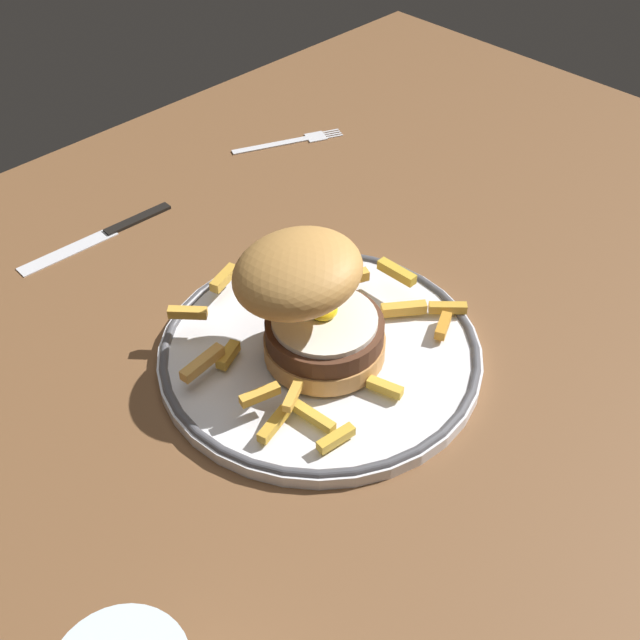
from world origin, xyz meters
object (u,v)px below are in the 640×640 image
object	(u,v)px
burger	(309,300)
fork	(291,141)
dinner_plate	(320,351)
knife	(110,231)

from	to	relation	value
burger	fork	xyz separation A→B (cm)	(25.66, 29.77, -7.22)
dinner_plate	burger	xyz separation A→B (cm)	(-1.08, 0.21, 6.56)
burger	knife	bearing A→B (deg)	92.98
fork	knife	xyz separation A→B (cm)	(-27.19, -0.40, 0.08)
fork	dinner_plate	bearing A→B (deg)	-129.34
dinner_plate	knife	xyz separation A→B (cm)	(-2.61, 29.59, -0.58)
burger	fork	bearing A→B (deg)	49.25
burger	knife	size ratio (longest dim) A/B	0.87
dinner_plate	knife	world-z (taller)	dinner_plate
fork	knife	bearing A→B (deg)	-179.16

